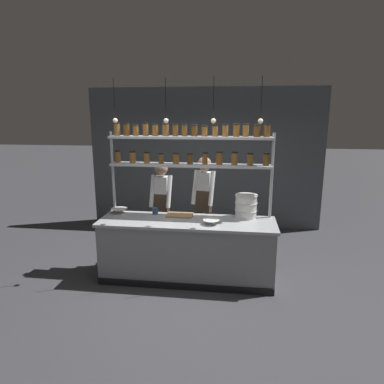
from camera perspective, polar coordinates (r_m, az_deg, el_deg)
name	(u,v)px	position (r m, az deg, el deg)	size (l,w,h in m)	color
ground_plane	(187,278)	(5.41, -0.81, -14.09)	(40.00, 40.00, 0.00)	#3D3D42
back_wall	(204,159)	(7.43, 2.04, 5.58)	(5.00, 0.12, 2.99)	#4C5156
prep_counter	(187,250)	(5.21, -0.83, -9.60)	(2.60, 0.76, 0.92)	gray
spice_shelf_unit	(190,152)	(5.16, -0.27, 6.68)	(2.49, 0.28, 2.32)	#ADAFB5
chef_left	(162,204)	(5.77, -5.04, -2.05)	(0.37, 0.30, 1.67)	black
chef_center	(204,201)	(5.70, 2.03, -1.51)	(0.40, 0.33, 1.77)	black
container_stack	(246,206)	(5.22, 9.01, -2.32)	(0.34, 0.34, 0.35)	white
cutting_board	(180,215)	(5.28, -2.06, -3.85)	(0.40, 0.26, 0.02)	#A88456
prep_bowl_near_left	(119,211)	(5.54, -12.03, -3.07)	(0.26, 0.26, 0.07)	silver
prep_bowl_center_front	(211,222)	(4.89, 3.22, -5.01)	(0.24, 0.24, 0.07)	silver
serving_cup_front	(155,211)	(5.38, -6.16, -3.16)	(0.09, 0.09, 0.10)	#334C70
pendant_light_row	(188,119)	(4.80, -0.73, 12.12)	(2.09, 0.07, 0.61)	black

